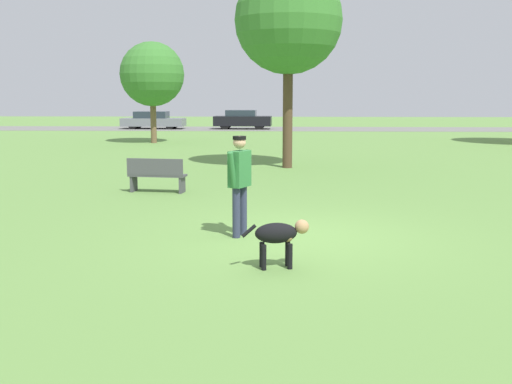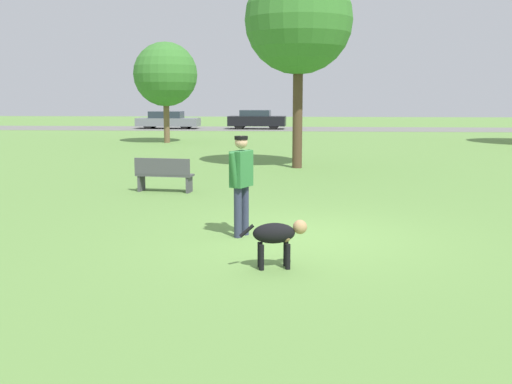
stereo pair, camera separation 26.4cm
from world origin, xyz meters
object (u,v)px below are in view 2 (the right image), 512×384
object	(u,v)px
frisbee	(273,231)
parked_car_black	(257,120)
tree_far_left	(166,74)
dog	(277,235)
tree_mid_center	(299,20)
park_bench	(164,174)
person	(241,177)
parked_car_grey	(168,120)

from	to	relation	value
frisbee	parked_car_black	world-z (taller)	parked_car_black
parked_car_black	tree_far_left	bearing A→B (deg)	-103.41
dog	tree_mid_center	xyz separation A→B (m)	(0.18, 11.67, 4.24)
frisbee	parked_car_black	size ratio (longest dim) A/B	0.06
dog	frisbee	size ratio (longest dim) A/B	3.99
dog	park_bench	world-z (taller)	park_bench
tree_mid_center	park_bench	distance (m)	7.52
park_bench	frisbee	bearing A→B (deg)	132.17
person	tree_mid_center	size ratio (longest dim) A/B	0.26
parked_car_black	frisbee	bearing A→B (deg)	-83.36
person	frisbee	xyz separation A→B (m)	(0.51, 0.35, -0.99)
dog	park_bench	size ratio (longest dim) A/B	0.65
tree_mid_center	parked_car_grey	size ratio (longest dim) A/B	1.43
parked_car_grey	dog	bearing A→B (deg)	-73.83
park_bench	tree_far_left	bearing A→B (deg)	-69.94
tree_far_left	parked_car_black	xyz separation A→B (m)	(3.59, 13.10, -2.72)
tree_far_left	parked_car_grey	distance (m)	13.72
dog	park_bench	xyz separation A→B (m)	(-3.03, 6.35, -0.01)
person	tree_mid_center	xyz separation A→B (m)	(0.85, 9.83, 3.70)
person	parked_car_black	size ratio (longest dim) A/B	0.41
person	frisbee	size ratio (longest dim) A/B	7.16
parked_car_black	tree_mid_center	bearing A→B (deg)	-80.64
person	parked_car_grey	bearing A→B (deg)	40.11
frisbee	tree_mid_center	bearing A→B (deg)	87.93
frisbee	parked_car_black	bearing A→B (deg)	94.74
person	parked_car_grey	distance (m)	34.41
parked_car_black	person	bearing A→B (deg)	-84.29
dog	frisbee	xyz separation A→B (m)	(-0.17, 2.20, -0.45)
tree_far_left	park_bench	distance (m)	16.30
park_bench	parked_car_grey	bearing A→B (deg)	-69.95
person	park_bench	bearing A→B (deg)	53.03
tree_far_left	person	bearing A→B (deg)	-73.94
person	frisbee	distance (m)	1.16
frisbee	parked_car_black	xyz separation A→B (m)	(-2.73, 32.92, 0.67)
park_bench	parked_car_black	bearing A→B (deg)	-82.65
person	dog	world-z (taller)	person
frisbee	park_bench	xyz separation A→B (m)	(-2.86, 4.16, 0.44)
tree_mid_center	tree_far_left	size ratio (longest dim) A/B	1.29
person	dog	size ratio (longest dim) A/B	1.79
dog	parked_car_grey	world-z (taller)	parked_car_grey
person	frisbee	world-z (taller)	person
tree_far_left	parked_car_black	distance (m)	13.85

